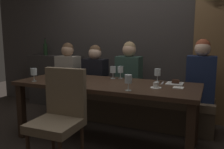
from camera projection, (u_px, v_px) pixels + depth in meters
ground at (106, 140)px, 2.91m from camera, size 9.00×9.00×0.00m
back_wall_tiled at (137, 24)px, 3.78m from camera, size 6.00×0.12×3.00m
back_counter at (56, 80)px, 4.39m from camera, size 1.10×0.28×0.95m
dining_table at (106, 89)px, 2.81m from camera, size 2.20×0.84×0.74m
banquette_bench at (125, 107)px, 3.51m from camera, size 2.50×0.44×0.45m
chair_near_side at (60, 112)px, 2.23m from camera, size 0.45×0.45×0.98m
diner_redhead at (68, 67)px, 3.80m from camera, size 0.36×0.24×0.75m
diner_bearded at (95, 69)px, 3.61m from camera, size 0.36×0.24×0.72m
diner_far_end at (129, 69)px, 3.42m from camera, size 0.36×0.24×0.78m
diner_near_end at (201, 72)px, 3.00m from camera, size 0.36×0.24×0.82m
wine_bottle_dark_red at (45, 49)px, 4.37m from camera, size 0.08×0.08×0.33m
wine_glass_far_right at (34, 72)px, 2.86m from camera, size 0.08×0.08×0.16m
wine_glass_near_right at (157, 73)px, 2.82m from camera, size 0.08×0.08×0.16m
wine_glass_end_right at (128, 79)px, 2.35m from camera, size 0.08×0.08×0.16m
wine_glass_far_left at (113, 70)px, 3.05m from camera, size 0.08×0.08×0.16m
wine_glass_center_front at (120, 70)px, 3.06m from camera, size 0.08×0.08×0.16m
espresso_cup at (156, 86)px, 2.48m from camera, size 0.12×0.12×0.06m
dessert_plate at (175, 83)px, 2.70m from camera, size 0.19×0.19×0.05m
fork_on_table at (163, 83)px, 2.75m from camera, size 0.02×0.17×0.01m
folded_napkin at (178, 88)px, 2.48m from camera, size 0.11×0.10×0.01m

